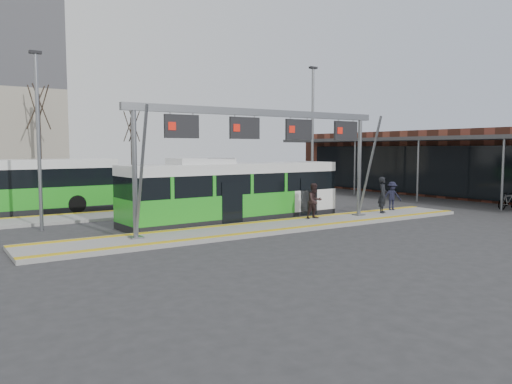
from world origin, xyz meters
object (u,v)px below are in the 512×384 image
at_px(hero_bus, 234,192).
at_px(passenger_a, 383,195).
at_px(passenger_c, 392,196).
at_px(gantry, 267,133).
at_px(passenger_b, 315,201).

bearing_deg(hero_bus, passenger_a, -21.83).
bearing_deg(passenger_c, passenger_a, -131.74).
distance_m(gantry, passenger_b, 4.55).
relative_size(hero_bus, passenger_a, 5.98).
height_order(passenger_a, passenger_b, passenger_a).
bearing_deg(hero_bus, gantry, -90.53).
bearing_deg(gantry, passenger_b, 6.78).
xyz_separation_m(gantry, passenger_a, (7.61, 0.02, -3.18)).
distance_m(hero_bus, passenger_b, 4.00).
bearing_deg(passenger_b, hero_bus, 145.31).
bearing_deg(passenger_c, gantry, -151.01).
distance_m(passenger_b, passenger_c, 5.93).
height_order(gantry, passenger_c, gantry).
height_order(hero_bus, passenger_b, hero_bus).
height_order(passenger_a, passenger_c, passenger_a).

